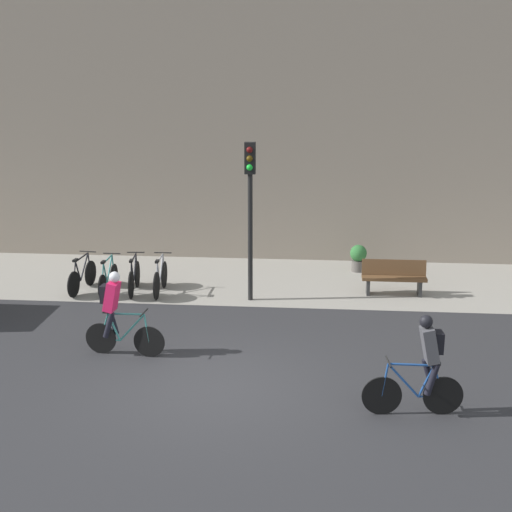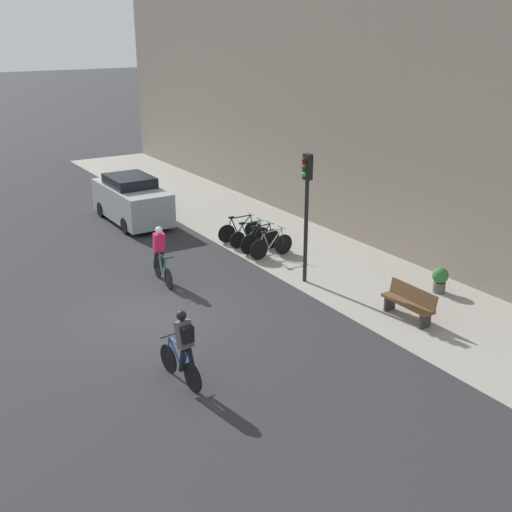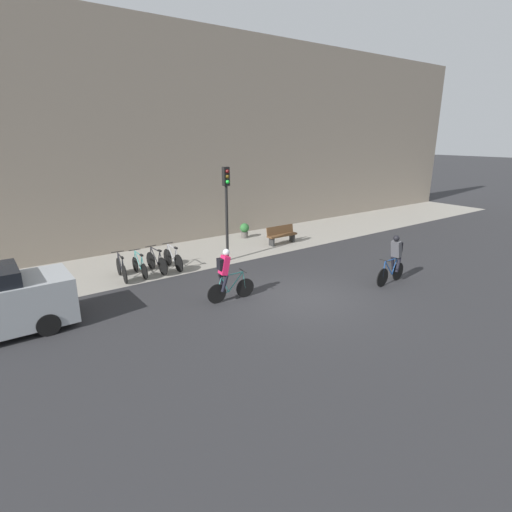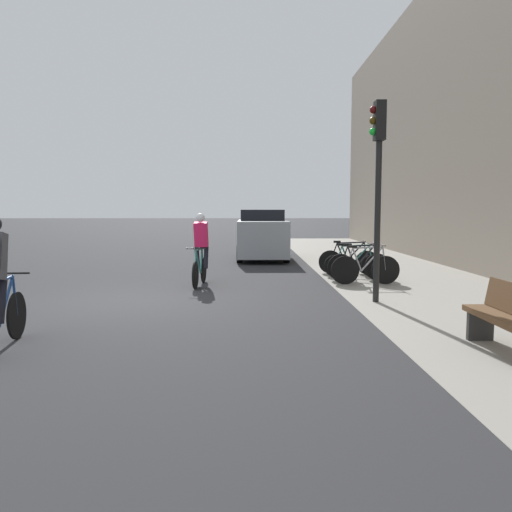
% 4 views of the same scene
% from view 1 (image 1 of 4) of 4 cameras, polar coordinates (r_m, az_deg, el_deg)
% --- Properties ---
extents(ground, '(200.00, 200.00, 0.00)m').
position_cam_1_polar(ground, '(13.37, -3.14, -10.34)').
color(ground, '#2B2B2D').
extents(kerb_strip, '(44.00, 4.50, 0.01)m').
position_cam_1_polar(kerb_strip, '(19.64, -0.39, -1.92)').
color(kerb_strip, gray).
rests_on(kerb_strip, ground).
extents(building_facade, '(44.00, 0.60, 10.10)m').
position_cam_1_polar(building_facade, '(21.35, 0.25, 13.19)').
color(building_facade, gray).
rests_on(building_facade, ground).
extents(cyclist_pink, '(1.68, 0.48, 1.76)m').
position_cam_1_polar(cyclist_pink, '(14.65, -11.19, -4.31)').
color(cyclist_pink, black).
rests_on(cyclist_pink, ground).
extents(cyclist_grey, '(1.71, 0.47, 1.78)m').
position_cam_1_polar(cyclist_grey, '(12.29, 13.33, -8.29)').
color(cyclist_grey, black).
rests_on(cyclist_grey, ground).
extents(parked_bike_0, '(0.46, 1.71, 0.97)m').
position_cam_1_polar(parked_bike_0, '(19.12, -13.74, -1.59)').
color(parked_bike_0, black).
rests_on(parked_bike_0, ground).
extents(parked_bike_1, '(0.46, 1.63, 0.94)m').
position_cam_1_polar(parked_bike_1, '(18.92, -11.75, -1.72)').
color(parked_bike_1, black).
rests_on(parked_bike_1, ground).
extents(parked_bike_2, '(0.46, 1.69, 0.99)m').
position_cam_1_polar(parked_bike_2, '(18.73, -9.73, -1.69)').
color(parked_bike_2, black).
rests_on(parked_bike_2, ground).
extents(parked_bike_3, '(0.46, 1.72, 0.99)m').
position_cam_1_polar(parked_bike_3, '(18.57, -7.66, -1.75)').
color(parked_bike_3, black).
rests_on(parked_bike_3, ground).
extents(traffic_light_pole, '(0.26, 0.30, 3.96)m').
position_cam_1_polar(traffic_light_pole, '(17.33, -0.47, 5.03)').
color(traffic_light_pole, black).
rests_on(traffic_light_pole, ground).
extents(bench, '(1.64, 0.44, 0.89)m').
position_cam_1_polar(bench, '(18.64, 10.98, -1.65)').
color(bench, brown).
rests_on(bench, ground).
extents(potted_plant, '(0.48, 0.48, 0.78)m').
position_cam_1_polar(potted_plant, '(20.56, 8.18, -0.05)').
color(potted_plant, '#56514C').
rests_on(potted_plant, ground).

